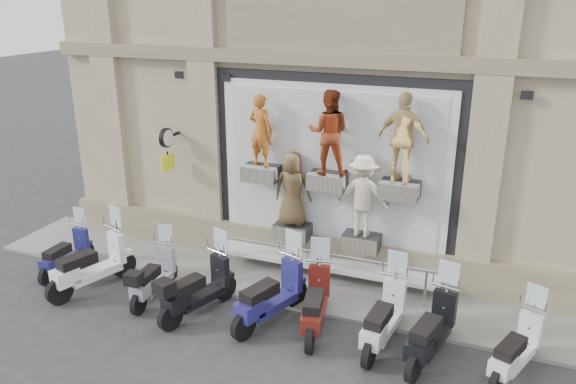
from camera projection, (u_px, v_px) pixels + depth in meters
name	position (u px, v px, depth m)	size (l,w,h in m)	color
ground	(283.00, 339.00, 10.52)	(90.00, 90.00, 0.00)	#2E2E30
sidewalk	(318.00, 286.00, 12.35)	(16.00, 2.20, 0.08)	gray
shop_vitrine	(336.00, 175.00, 12.05)	(5.60, 0.84, 4.30)	black
guard_rail	(317.00, 270.00, 12.11)	(5.06, 0.10, 0.93)	#9EA0A5
clock_sign_bracket	(167.00, 144.00, 13.08)	(0.10, 0.80, 1.02)	black
scooter_a	(65.00, 245.00, 12.77)	(0.51, 1.74, 1.41)	#181753
scooter_b	(90.00, 253.00, 11.99)	(0.63, 2.15, 1.74)	white
scooter_c	(153.00, 267.00, 11.69)	(0.52, 1.80, 1.46)	gray
scooter_d	(198.00, 278.00, 11.07)	(0.59, 2.01, 1.63)	black
scooter_e	(271.00, 283.00, 10.78)	(0.62, 2.11, 1.71)	navy
scooter_f	(316.00, 292.00, 10.56)	(0.59, 2.01, 1.64)	#56140E
scooter_g	(384.00, 306.00, 10.07)	(0.58, 2.00, 1.62)	silver
scooter_h	(433.00, 319.00, 9.68)	(0.59, 2.01, 1.63)	black
scooter_i	(518.00, 338.00, 9.26)	(0.53, 1.83, 1.49)	silver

